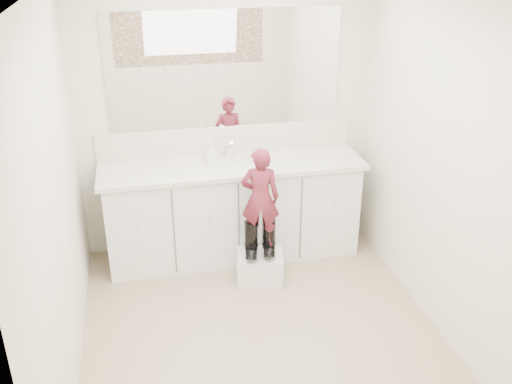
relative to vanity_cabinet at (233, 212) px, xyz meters
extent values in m
plane|color=#8A6F5A|center=(0.00, -1.23, -0.42)|extent=(3.00, 3.00, 0.00)
plane|color=beige|center=(0.00, 0.27, 0.77)|extent=(2.60, 0.00, 2.60)
plane|color=beige|center=(0.00, -2.73, 0.77)|extent=(2.60, 0.00, 2.60)
plane|color=beige|center=(-1.30, -1.23, 0.78)|extent=(0.00, 3.00, 3.00)
plane|color=beige|center=(1.30, -1.23, 0.78)|extent=(0.00, 3.00, 3.00)
cube|color=silver|center=(0.00, 0.00, 0.00)|extent=(2.20, 0.55, 0.85)
cube|color=beige|center=(0.00, -0.01, 0.45)|extent=(2.28, 0.58, 0.04)
cube|color=beige|center=(0.00, 0.26, 0.59)|extent=(2.28, 0.03, 0.25)
cube|color=white|center=(0.00, 0.26, 1.22)|extent=(2.00, 0.02, 1.00)
cube|color=#472819|center=(0.00, -2.71, 1.22)|extent=(2.00, 0.01, 1.20)
cylinder|color=silver|center=(0.00, 0.15, 0.52)|extent=(0.08, 0.08, 0.10)
imported|color=beige|center=(0.21, 0.05, 0.51)|extent=(0.12, 0.12, 0.09)
imported|color=silver|center=(-0.19, 0.02, 0.57)|extent=(0.11, 0.11, 0.20)
cube|color=silver|center=(0.14, -0.48, -0.30)|extent=(0.44, 0.39, 0.24)
imported|color=#9A2F40|center=(0.14, -0.48, 0.34)|extent=(0.34, 0.26, 0.85)
cylinder|color=#DD569F|center=(0.21, -0.48, 0.47)|extent=(0.14, 0.04, 0.06)
camera|label=1|loc=(-0.76, -4.49, 2.31)|focal=40.00mm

